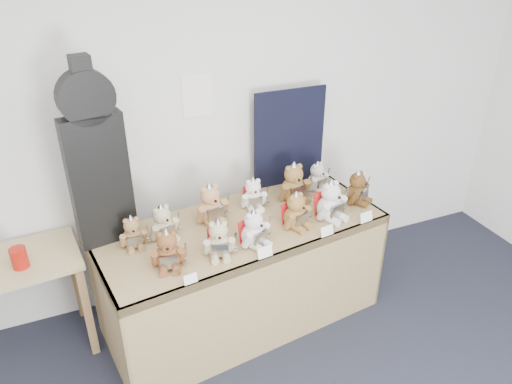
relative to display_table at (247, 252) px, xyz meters
name	(u,v)px	position (x,y,z in m)	size (l,w,h in m)	color
room_shell	(197,96)	(-0.11, 0.61, 0.92)	(6.00, 6.00, 6.00)	white
display_table	(247,252)	(0.00, 0.00, 0.00)	(2.00, 1.04, 0.80)	olive
side_table	(6,280)	(-1.49, 0.31, -0.01)	(0.94, 0.58, 0.75)	#A58359
guitar_case	(96,158)	(-0.84, 0.25, 0.74)	(0.37, 0.16, 1.17)	black
navy_board	(289,138)	(0.55, 0.51, 0.54)	(0.56, 0.02, 0.74)	black
red_cup	(19,258)	(-1.38, 0.24, 0.19)	(0.10, 0.10, 0.13)	#B2150B
teddy_front_far_left	(168,251)	(-0.56, -0.17, 0.28)	(0.23, 0.20, 0.28)	brown
teddy_front_left	(219,240)	(-0.25, -0.17, 0.28)	(0.22, 0.20, 0.27)	tan
teddy_front_centre	(254,230)	(-0.01, -0.16, 0.28)	(0.23, 0.22, 0.28)	silver
teddy_front_right	(296,212)	(0.32, -0.07, 0.28)	(0.23, 0.22, 0.28)	olive
teddy_front_far_right	(331,202)	(0.58, -0.06, 0.29)	(0.26, 0.24, 0.31)	silver
teddy_front_end	(358,189)	(0.87, 0.05, 0.28)	(0.22, 0.22, 0.27)	brown
teddy_back_left	(163,224)	(-0.52, 0.13, 0.28)	(0.22, 0.21, 0.27)	#BCB089
teddy_back_centre_left	(211,205)	(-0.18, 0.21, 0.29)	(0.26, 0.23, 0.31)	tan
teddy_back_centre_right	(253,195)	(0.16, 0.27, 0.27)	(0.21, 0.18, 0.25)	white
teddy_back_right	(294,184)	(0.47, 0.26, 0.30)	(0.26, 0.21, 0.32)	olive
teddy_back_end	(317,178)	(0.70, 0.33, 0.27)	(0.20, 0.19, 0.25)	silver
teddy_back_far_left	(133,234)	(-0.71, 0.12, 0.26)	(0.19, 0.15, 0.24)	olive
entry_card_a	(191,279)	(-0.49, -0.37, 0.20)	(0.08, 0.00, 0.06)	white
entry_card_b	(265,252)	(-0.01, -0.31, 0.21)	(0.10, 0.00, 0.07)	white
entry_card_c	(327,231)	(0.46, -0.25, 0.21)	(0.09, 0.00, 0.07)	white
entry_card_d	(366,217)	(0.78, -0.21, 0.21)	(0.10, 0.00, 0.07)	white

